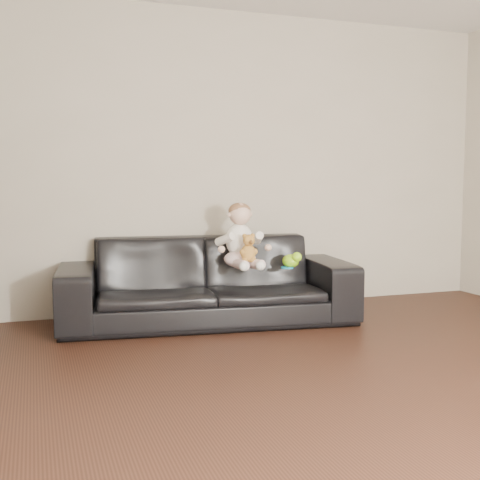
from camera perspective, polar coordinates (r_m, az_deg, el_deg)
name	(u,v)px	position (r m, az deg, el deg)	size (l,w,h in m)	color
floor	(413,419)	(3.08, 16.05, -15.99)	(5.50, 5.50, 0.00)	#331B12
wall_back	(231,162)	(5.35, -0.85, 7.43)	(5.00, 5.00, 0.00)	#B3A996
sofa	(207,280)	(4.83, -3.11, -3.83)	(2.31, 0.90, 0.67)	black
baby	(241,239)	(4.74, 0.06, 0.07)	(0.36, 0.44, 0.51)	#F5D0CF
teddy_bear	(248,248)	(4.60, 0.81, -0.80)	(0.14, 0.14, 0.22)	#B07A32
toy_green	(291,261)	(4.78, 4.82, -1.99)	(0.13, 0.15, 0.11)	#95E21A
toy_rattle	(293,260)	(4.93, 5.04, -1.94)	(0.08, 0.08, 0.08)	red
toy_blue_disc	(287,268)	(4.74, 4.50, -2.62)	(0.10, 0.10, 0.01)	#1787BC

